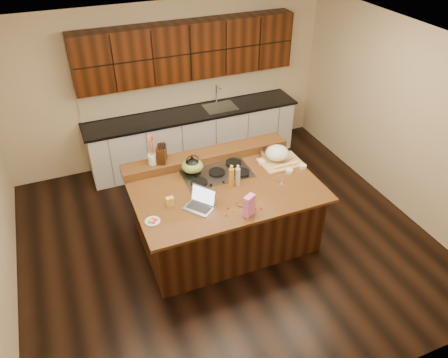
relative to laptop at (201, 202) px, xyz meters
name	(u,v)px	position (x,y,z in m)	size (l,w,h in m)	color
room	(226,158)	(0.44, 0.28, 0.37)	(5.52, 5.02, 2.72)	black
island	(225,213)	(0.44, 0.28, -0.52)	(2.40, 1.60, 0.92)	black
back_ledge	(206,156)	(0.44, 0.98, 0.00)	(2.40, 0.30, 0.12)	black
cooktop	(217,173)	(0.44, 0.58, -0.05)	(0.92, 0.52, 0.05)	gray
back_counter	(192,108)	(0.74, 2.50, 0.00)	(3.70, 0.66, 2.40)	silver
kettle	(192,165)	(0.14, 0.71, 0.08)	(0.21, 0.21, 0.19)	black
green_bowl	(192,166)	(0.14, 0.71, 0.06)	(0.29, 0.29, 0.16)	olive
laptop	(201,202)	(0.00, 0.00, 0.00)	(0.42, 0.43, 0.24)	#B7B7BC
oil_bottle	(231,178)	(0.50, 0.24, 0.07)	(0.07, 0.07, 0.27)	orange
vinegar_bottle	(238,177)	(0.59, 0.24, 0.06)	(0.06, 0.06, 0.25)	silver
wooden_tray	(278,155)	(1.34, 0.55, 0.04)	(0.57, 0.45, 0.23)	tan
ramekin_a	(289,171)	(1.36, 0.24, -0.04)	(0.10, 0.10, 0.04)	white
ramekin_b	(303,166)	(1.59, 0.27, -0.04)	(0.10, 0.10, 0.04)	white
ramekin_c	(262,162)	(1.11, 0.58, -0.04)	(0.10, 0.10, 0.04)	white
strainer_bowl	(269,154)	(1.29, 0.71, -0.02)	(0.24, 0.24, 0.09)	#996B3F
kitchen_timer	(282,181)	(1.14, 0.06, -0.03)	(0.08, 0.08, 0.07)	silver
pink_bag	(249,206)	(0.47, -0.37, 0.07)	(0.15, 0.08, 0.27)	#F673CA
candy_plate	(153,221)	(-0.62, -0.06, -0.06)	(0.18, 0.18, 0.01)	white
package_box	(170,202)	(-0.34, 0.15, 0.00)	(0.09, 0.06, 0.13)	gold
utensil_crock	(153,159)	(-0.33, 0.98, 0.13)	(0.12, 0.12, 0.14)	white
knife_block	(162,154)	(-0.20, 0.98, 0.17)	(0.12, 0.19, 0.23)	black
gumdrop_0	(261,208)	(0.65, -0.33, -0.05)	(0.02, 0.02, 0.02)	red
gumdrop_1	(249,211)	(0.50, -0.31, -0.05)	(0.02, 0.02, 0.02)	#198C26
gumdrop_2	(250,209)	(0.52, -0.29, -0.05)	(0.02, 0.02, 0.02)	red
gumdrop_3	(234,211)	(0.33, -0.24, -0.05)	(0.02, 0.02, 0.02)	#198C26
gumdrop_4	(242,207)	(0.45, -0.21, -0.05)	(0.02, 0.02, 0.02)	red
gumdrop_5	(255,204)	(0.62, -0.21, -0.05)	(0.02, 0.02, 0.02)	#198C26
gumdrop_6	(228,208)	(0.29, -0.17, -0.05)	(0.02, 0.02, 0.02)	red
gumdrop_7	(242,206)	(0.46, -0.20, -0.05)	(0.02, 0.02, 0.02)	#198C26
gumdrop_8	(226,215)	(0.22, -0.28, -0.05)	(0.02, 0.02, 0.02)	red
gumdrop_9	(239,206)	(0.42, -0.18, -0.05)	(0.02, 0.02, 0.02)	#198C26
gumdrop_10	(256,209)	(0.59, -0.31, -0.05)	(0.02, 0.02, 0.02)	red
gumdrop_11	(240,205)	(0.44, -0.18, -0.05)	(0.02, 0.02, 0.02)	#198C26
gumdrop_12	(237,203)	(0.42, -0.11, -0.05)	(0.02, 0.02, 0.02)	red
gumdrop_13	(227,216)	(0.22, -0.29, -0.05)	(0.02, 0.02, 0.02)	#198C26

